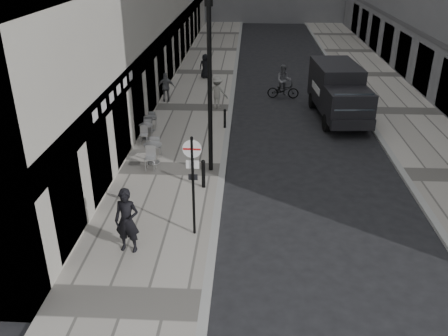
% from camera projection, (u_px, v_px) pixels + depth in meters
% --- Properties ---
extents(sidewalk, '(4.00, 60.00, 0.12)m').
position_uv_depth(sidewalk, '(193.00, 108.00, 25.53)').
color(sidewalk, '#A59E95').
rests_on(sidewalk, ground).
extents(far_sidewalk, '(4.00, 60.00, 0.12)m').
position_uv_depth(far_sidewalk, '(401.00, 112.00, 25.00)').
color(far_sidewalk, '#A59E95').
rests_on(far_sidewalk, ground).
extents(walking_man, '(0.77, 0.55, 1.96)m').
position_uv_depth(walking_man, '(127.00, 221.00, 13.29)').
color(walking_man, black).
rests_on(walking_man, sidewalk).
extents(sign_post, '(0.54, 0.09, 3.16)m').
position_uv_depth(sign_post, '(193.00, 173.00, 13.62)').
color(sign_post, black).
rests_on(sign_post, sidewalk).
extents(lamppost, '(0.29, 0.29, 6.46)m').
position_uv_depth(lamppost, '(210.00, 79.00, 16.99)').
color(lamppost, black).
rests_on(lamppost, sidewalk).
extents(bollard_near, '(0.13, 0.13, 1.01)m').
position_uv_depth(bollard_near, '(203.00, 175.00, 16.99)').
color(bollard_near, black).
rests_on(bollard_near, sidewalk).
extents(bollard_far, '(0.12, 0.12, 0.86)m').
position_uv_depth(bollard_far, '(225.00, 119.00, 22.51)').
color(bollard_far, black).
rests_on(bollard_far, sidewalk).
extents(panel_van, '(2.48, 5.70, 2.62)m').
position_uv_depth(panel_van, '(338.00, 89.00, 23.75)').
color(panel_van, black).
rests_on(panel_van, ground).
extents(cyclist, '(1.81, 0.70, 1.93)m').
position_uv_depth(cyclist, '(283.00, 85.00, 27.07)').
color(cyclist, black).
rests_on(cyclist, ground).
extents(pedestrian_a, '(1.01, 0.57, 1.63)m').
position_uv_depth(pedestrian_a, '(166.00, 87.00, 26.07)').
color(pedestrian_a, '#5E5F63').
rests_on(pedestrian_a, sidewalk).
extents(pedestrian_b, '(1.21, 0.83, 1.72)m').
position_uv_depth(pedestrian_b, '(217.00, 92.00, 25.01)').
color(pedestrian_b, gray).
rests_on(pedestrian_b, sidewalk).
extents(pedestrian_c, '(0.79, 0.55, 1.55)m').
position_uv_depth(pedestrian_c, '(205.00, 66.00, 30.66)').
color(pedestrian_c, black).
rests_on(pedestrian_c, sidewalk).
extents(cafe_table_near, '(0.63, 1.41, 0.80)m').
position_uv_depth(cafe_table_near, '(146.00, 131.00, 21.21)').
color(cafe_table_near, silver).
rests_on(cafe_table_near, sidewalk).
extents(cafe_table_mid, '(0.63, 1.42, 0.81)m').
position_uv_depth(cafe_table_mid, '(151.00, 123.00, 22.15)').
color(cafe_table_mid, '#AFB0B1').
rests_on(cafe_table_mid, sidewalk).
extents(cafe_table_far, '(0.73, 1.66, 0.94)m').
position_uv_depth(cafe_table_far, '(153.00, 152.00, 18.90)').
color(cafe_table_far, '#AAAAAC').
rests_on(cafe_table_far, sidewalk).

